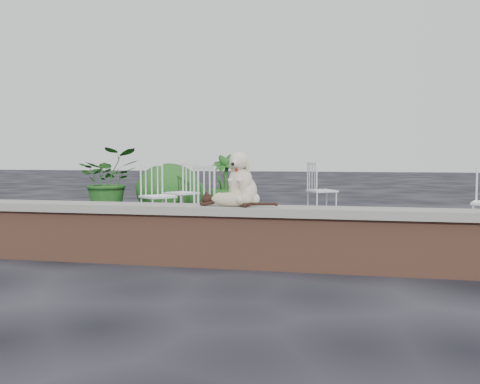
% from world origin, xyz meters
% --- Properties ---
extents(ground, '(60.00, 60.00, 0.00)m').
position_xyz_m(ground, '(0.00, 0.00, 0.00)').
color(ground, black).
rests_on(ground, ground).
extents(brick_wall, '(6.00, 0.30, 0.50)m').
position_xyz_m(brick_wall, '(0.00, 0.00, 0.25)').
color(brick_wall, brown).
rests_on(brick_wall, ground).
extents(capstone, '(6.20, 0.40, 0.08)m').
position_xyz_m(capstone, '(0.00, 0.00, 0.54)').
color(capstone, slate).
rests_on(capstone, brick_wall).
extents(dog, '(0.42, 0.51, 0.52)m').
position_xyz_m(dog, '(0.09, 0.11, 0.84)').
color(dog, beige).
rests_on(dog, capstone).
extents(cat, '(0.91, 0.37, 0.15)m').
position_xyz_m(cat, '(0.01, -0.04, 0.65)').
color(cat, tan).
rests_on(cat, capstone).
extents(chair_e, '(0.76, 0.76, 0.94)m').
position_xyz_m(chair_e, '(0.64, 4.26, 0.47)').
color(chair_e, white).
rests_on(chair_e, ground).
extents(chair_b, '(0.77, 0.77, 0.94)m').
position_xyz_m(chair_b, '(-1.56, 3.23, 0.47)').
color(chair_b, white).
rests_on(chair_b, ground).
extents(chair_c, '(0.77, 0.77, 0.94)m').
position_xyz_m(chair_c, '(-0.50, 1.33, 0.47)').
color(chair_c, white).
rests_on(chair_c, ground).
extents(chair_a, '(0.79, 0.79, 0.94)m').
position_xyz_m(chair_a, '(-1.69, 2.48, 0.47)').
color(chair_a, white).
rests_on(chair_a, ground).
extents(potted_plant_a, '(1.42, 1.37, 1.21)m').
position_xyz_m(potted_plant_a, '(-3.29, 4.18, 0.60)').
color(potted_plant_a, '#164E19').
rests_on(potted_plant_a, ground).
extents(potted_plant_b, '(0.76, 0.76, 1.09)m').
position_xyz_m(potted_plant_b, '(-1.19, 4.65, 0.55)').
color(potted_plant_b, '#164E19').
rests_on(potted_plant_b, ground).
extents(shrubbery, '(1.28, 1.59, 0.96)m').
position_xyz_m(shrubbery, '(-2.18, 4.49, 0.41)').
color(shrubbery, '#164E19').
rests_on(shrubbery, ground).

